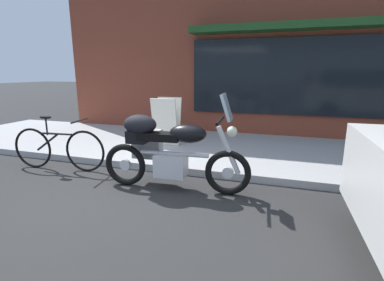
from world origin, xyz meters
TOP-DOWN VIEW (x-y plane):
  - ground_plane at (0.00, 0.00)m, footprint 80.00×80.00m
  - touring_motorcycle at (0.52, 0.63)m, footprint 2.16×0.62m
  - parked_bicycle at (-1.58, 0.82)m, footprint 1.72×0.48m
  - sandwich_board_sign at (-0.30, 2.61)m, footprint 0.55×0.43m

SIDE VIEW (x-z plane):
  - ground_plane at x=0.00m, z-range 0.00..0.00m
  - parked_bicycle at x=-1.58m, z-range -0.09..0.86m
  - touring_motorcycle at x=0.52m, z-range -0.09..1.30m
  - sandwich_board_sign at x=-0.30m, z-range 0.13..1.14m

